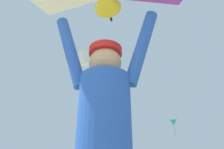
{
  "coord_description": "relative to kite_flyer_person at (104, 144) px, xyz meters",
  "views": [
    {
      "loc": [
        0.46,
        -0.91,
        0.74
      ],
      "look_at": [
        0.39,
        3.34,
        2.89
      ],
      "focal_mm": 33.98,
      "sensor_mm": 36.0,
      "label": 1
    }
  ],
  "objects": [
    {
      "name": "distant_kite_white_mid_right",
      "position": [
        -4.44,
        24.98,
        8.19
      ],
      "size": [
        0.92,
        0.91,
        0.27
      ],
      "color": "white"
    },
    {
      "name": "distant_kite_blue_mid_left",
      "position": [
        -0.59,
        31.8,
        19.86
      ],
      "size": [
        0.7,
        0.7,
        0.15
      ],
      "color": "blue"
    },
    {
      "name": "distant_kite_white_high_right",
      "position": [
        -2.59,
        14.23,
        9.21
      ],
      "size": [
        1.28,
        1.23,
        1.35
      ],
      "color": "white"
    },
    {
      "name": "kite_flyer_person",
      "position": [
        0.0,
        0.0,
        0.0
      ],
      "size": [
        0.81,
        0.37,
        1.92
      ],
      "color": "#424751",
      "rests_on": "ground"
    },
    {
      "name": "distant_kite_teal_overhead_distant",
      "position": [
        9.22,
        31.98,
        8.08
      ],
      "size": [
        1.25,
        1.4,
        2.77
      ],
      "color": "#19B2AD"
    }
  ]
}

